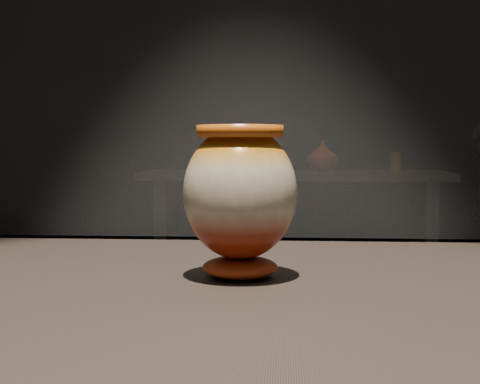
# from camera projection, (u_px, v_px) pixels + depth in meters

# --- Properties ---
(main_vase) EXTENTS (0.18, 0.18, 0.20)m
(main_vase) POSITION_uv_depth(u_px,v_px,m) (240.00, 195.00, 0.86)
(main_vase) COLOR maroon
(main_vase) RESTS_ON display_plinth
(back_shelf) EXTENTS (2.00, 0.60, 0.90)m
(back_shelf) POSITION_uv_depth(u_px,v_px,m) (294.00, 211.00, 4.42)
(back_shelf) COLOR black
(back_shelf) RESTS_ON ground
(back_vase_left) EXTENTS (0.18, 0.18, 0.15)m
(back_vase_left) POSITION_uv_depth(u_px,v_px,m) (206.00, 159.00, 4.47)
(back_vase_left) COLOR brown
(back_vase_left) RESTS_ON back_shelf
(back_vase_mid) EXTENTS (0.23, 0.23, 0.21)m
(back_vase_mid) POSITION_uv_depth(u_px,v_px,m) (322.00, 156.00, 4.39)
(back_vase_mid) COLOR maroon
(back_vase_mid) RESTS_ON back_shelf
(back_vase_right) EXTENTS (0.08, 0.08, 0.13)m
(back_vase_right) POSITION_uv_depth(u_px,v_px,m) (396.00, 162.00, 4.33)
(back_vase_right) COLOR brown
(back_vase_right) RESTS_ON back_shelf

